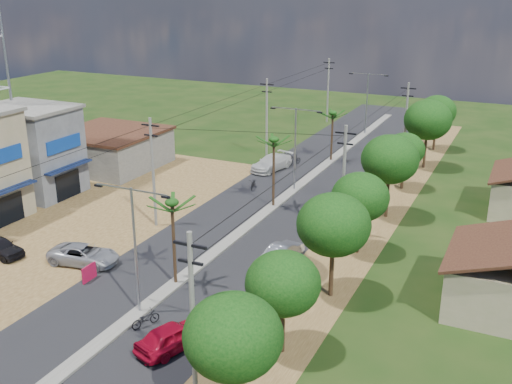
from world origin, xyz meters
TOP-DOWN VIEW (x-y plane):
  - ground at (0.00, 0.00)m, footprint 160.00×160.00m
  - road at (0.00, 15.00)m, footprint 12.00×110.00m
  - median at (0.00, 18.00)m, footprint 1.00×90.00m
  - dirt_lot_west at (-15.00, 8.00)m, footprint 18.00×46.00m
  - dirt_shoulder_east at (8.50, 15.00)m, footprint 5.00×90.00m
  - shophouse_grey at (-21.98, 14.00)m, footprint 9.00×6.40m
  - low_shed at (-21.00, 24.00)m, footprint 10.40×10.40m
  - house_east_near at (20.00, 10.00)m, footprint 7.60×7.50m
  - tree_east_a at (9.50, -6.00)m, footprint 4.40×4.40m
  - tree_east_b at (9.30, 0.00)m, footprint 4.00×4.00m
  - tree_east_c at (9.70, 7.00)m, footprint 4.60×4.60m
  - tree_east_d at (9.40, 14.00)m, footprint 4.20×4.20m
  - tree_east_e at (9.60, 22.00)m, footprint 4.80×4.80m
  - tree_east_f at (9.20, 30.00)m, footprint 3.80×3.80m
  - tree_east_g at (9.80, 38.00)m, footprint 5.00×5.00m
  - tree_east_h at (9.50, 46.00)m, footprint 4.40×4.40m
  - palm_median_near at (0.00, 4.00)m, footprint 2.00×2.00m
  - palm_median_mid at (0.00, 20.00)m, footprint 2.00×2.00m
  - palm_median_far at (0.00, 36.00)m, footprint 2.00×2.00m
  - streetlight_near at (0.00, 0.00)m, footprint 5.10×0.18m
  - streetlight_mid at (0.00, 25.00)m, footprint 5.10×0.18m
  - streetlight_far at (0.00, 50.00)m, footprint 5.10×0.18m
  - utility_pole_w_b at (-7.00, 12.00)m, footprint 1.60×0.24m
  - utility_pole_w_c at (-7.00, 34.00)m, footprint 1.60×0.24m
  - utility_pole_w_d at (-7.00, 55.00)m, footprint 1.60×0.24m
  - utility_pole_e_a at (7.50, -6.00)m, footprint 1.60×0.24m
  - utility_pole_e_b at (7.50, 16.00)m, footprint 1.60×0.24m
  - utility_pole_e_c at (7.50, 38.00)m, footprint 1.60×0.24m
  - car_red_near at (3.88, -2.27)m, footprint 3.12×4.76m
  - car_silver_mid at (5.00, 10.36)m, footprint 1.91×4.15m
  - car_white_far at (-4.68, 30.13)m, footprint 3.37×5.79m
  - car_parked_silver at (-7.50, 3.84)m, footprint 5.32×3.10m
  - moto_rider_east at (1.20, -1.09)m, footprint 1.32×1.91m
  - moto_rider_west_a at (-3.78, 23.76)m, footprint 1.16×2.01m
  - moto_rider_west_b at (-3.18, 33.01)m, footprint 1.22×1.86m
  - roadside_sign at (-5.50, 2.00)m, footprint 0.12×1.38m

SIDE VIEW (x-z plane):
  - ground at x=0.00m, z-range 0.00..0.00m
  - dirt_shoulder_east at x=8.50m, z-range 0.00..0.03m
  - dirt_lot_west at x=-15.00m, z-range 0.00..0.04m
  - road at x=0.00m, z-range 0.00..0.04m
  - median at x=0.00m, z-range 0.00..0.18m
  - moto_rider_east at x=1.20m, z-range 0.00..0.95m
  - moto_rider_west_a at x=-3.78m, z-range 0.00..1.00m
  - moto_rider_west_b at x=-3.18m, z-range 0.00..1.09m
  - roadside_sign at x=-5.50m, z-range 0.00..1.14m
  - car_silver_mid at x=5.00m, z-range 0.00..1.32m
  - car_parked_silver at x=-7.50m, z-range 0.00..1.39m
  - car_red_near at x=3.88m, z-range 0.00..1.51m
  - car_white_far at x=-4.68m, z-range 0.00..1.58m
  - low_shed at x=-21.00m, z-range -0.01..3.94m
  - house_east_near at x=20.00m, z-range 0.09..4.69m
  - tree_east_f at x=9.20m, z-range 1.13..6.64m
  - tree_east_b at x=9.30m, z-range 1.20..7.03m
  - shophouse_grey at x=-21.98m, z-range 0.01..8.31m
  - tree_east_d at x=9.40m, z-range 1.27..7.41m
  - tree_east_a at x=9.50m, z-range 1.30..7.67m
  - tree_east_h at x=9.50m, z-range 1.38..7.90m
  - utility_pole_w_b at x=-7.00m, z-range 0.26..9.26m
  - utility_pole_w_c at x=-7.00m, z-range 0.26..9.26m
  - utility_pole_w_d at x=-7.00m, z-range 0.26..9.26m
  - utility_pole_e_a at x=7.50m, z-range 0.26..9.26m
  - utility_pole_e_b at x=7.50m, z-range 0.26..9.26m
  - utility_pole_e_c at x=7.50m, z-range 0.26..9.26m
  - streetlight_near at x=0.00m, z-range 0.79..8.79m
  - streetlight_mid at x=0.00m, z-range 0.79..8.79m
  - streetlight_far at x=0.00m, z-range 0.79..8.79m
  - tree_east_c at x=9.70m, z-range 1.45..8.28m
  - tree_east_e at x=9.60m, z-range 1.52..8.66m
  - tree_east_g at x=9.80m, z-range 1.55..8.93m
  - palm_median_far at x=0.00m, z-range 2.34..8.19m
  - palm_median_near at x=0.00m, z-range 2.46..8.61m
  - palm_median_mid at x=0.00m, z-range 2.62..9.17m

